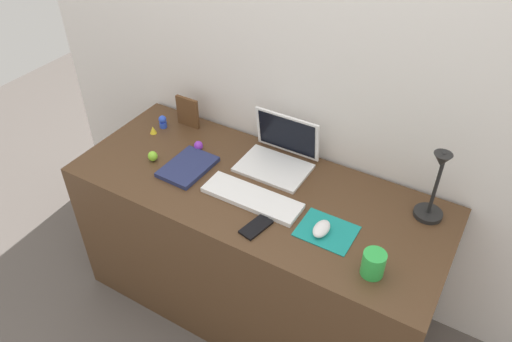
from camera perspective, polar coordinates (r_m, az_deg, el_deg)
ground_plane at (r=2.56m, az=0.00°, el=-14.66°), size 6.00×6.00×0.00m
back_wall at (r=2.22m, az=4.78°, el=5.18°), size 2.78×0.05×1.68m
desk at (r=2.28m, az=0.00°, el=-9.08°), size 1.58×0.64×0.74m
laptop at (r=2.12m, az=2.73°, el=2.14°), size 0.30×0.24×0.21m
keyboard at (r=1.96m, az=-0.48°, el=-3.11°), size 0.41×0.13×0.02m
mousepad at (r=1.86m, az=8.19°, el=-6.90°), size 0.21×0.17×0.00m
mouse at (r=1.83m, az=7.60°, el=-6.65°), size 0.06×0.10×0.03m
cell_phone at (r=1.85m, az=-0.00°, el=-6.51°), size 0.09×0.14×0.01m
desk_lamp at (r=1.88m, az=20.02°, el=-1.83°), size 0.11×0.16×0.35m
notebook_pad at (r=2.13m, az=-7.91°, el=0.48°), size 0.18×0.24×0.02m
picture_frame at (r=2.38m, az=-7.93°, el=6.80°), size 0.12×0.02×0.15m
coffee_mug at (r=1.72m, az=13.45°, el=-10.42°), size 0.08×0.08×0.09m
toy_figurine_yellow at (r=2.38m, az=-11.84°, el=4.69°), size 0.03×0.03×0.04m
toy_figurine_lime at (r=2.20m, az=-11.89°, el=1.69°), size 0.04×0.04×0.05m
toy_figurine_purple at (r=2.23m, az=-6.69°, el=2.92°), size 0.04×0.04×0.05m
toy_figurine_blue at (r=2.41m, az=-10.76°, el=5.67°), size 0.04×0.04×0.06m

